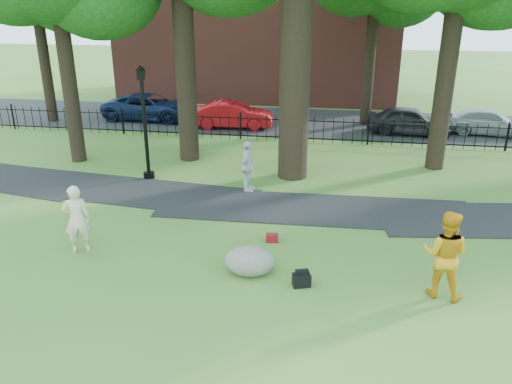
% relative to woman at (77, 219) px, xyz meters
% --- Properties ---
extents(ground, '(120.00, 120.00, 0.00)m').
position_rel_woman_xyz_m(ground, '(4.98, -0.01, -0.94)').
color(ground, '#376021').
rests_on(ground, ground).
extents(footpath, '(36.07, 3.85, 0.03)m').
position_rel_woman_xyz_m(footpath, '(5.98, 3.89, -0.94)').
color(footpath, black).
rests_on(footpath, ground).
extents(street, '(80.00, 7.00, 0.02)m').
position_rel_woman_xyz_m(street, '(4.98, 15.99, -0.94)').
color(street, black).
rests_on(street, ground).
extents(iron_fence, '(44.00, 0.04, 1.20)m').
position_rel_woman_xyz_m(iron_fence, '(4.98, 11.99, -0.34)').
color(iron_fence, black).
rests_on(iron_fence, ground).
extents(brick_building, '(18.00, 8.00, 12.00)m').
position_rel_woman_xyz_m(brick_building, '(0.98, 23.99, 5.06)').
color(brick_building, brown).
rests_on(brick_building, ground).
extents(woman, '(0.81, 0.71, 1.88)m').
position_rel_woman_xyz_m(woman, '(0.00, 0.00, 0.00)').
color(woman, beige).
rests_on(woman, ground).
extents(man, '(1.19, 1.03, 2.07)m').
position_rel_woman_xyz_m(man, '(9.11, -0.59, 0.09)').
color(man, orange).
rests_on(man, ground).
extents(pedestrian, '(0.56, 1.11, 1.82)m').
position_rel_woman_xyz_m(pedestrian, '(3.59, 5.15, -0.03)').
color(pedestrian, silver).
rests_on(pedestrian, ground).
extents(boulder, '(1.39, 1.14, 0.73)m').
position_rel_woman_xyz_m(boulder, '(4.65, -0.32, -0.58)').
color(boulder, slate).
rests_on(boulder, ground).
extents(lamppost, '(0.41, 0.41, 4.17)m').
position_rel_woman_xyz_m(lamppost, '(-0.32, 5.86, 1.11)').
color(lamppost, black).
rests_on(lamppost, ground).
extents(backpack, '(0.47, 0.37, 0.31)m').
position_rel_woman_xyz_m(backpack, '(5.98, -0.75, -0.78)').
color(backpack, black).
rests_on(backpack, ground).
extents(red_bag, '(0.36, 0.25, 0.23)m').
position_rel_woman_xyz_m(red_bag, '(4.98, 1.41, -0.83)').
color(red_bag, maroon).
rests_on(red_bag, ground).
extents(red_sedan, '(4.25, 1.82, 1.36)m').
position_rel_woman_xyz_m(red_sedan, '(1.13, 14.14, -0.26)').
color(red_sedan, '#B20D14').
rests_on(red_sedan, ground).
extents(navy_van, '(5.18, 2.48, 1.43)m').
position_rel_woman_xyz_m(navy_van, '(-3.82, 15.21, -0.23)').
color(navy_van, '#0B1A3A').
rests_on(navy_van, ground).
extents(grey_car, '(4.22, 2.03, 1.39)m').
position_rel_woman_xyz_m(grey_car, '(10.04, 14.30, -0.24)').
color(grey_car, black).
rests_on(grey_car, ground).
extents(silver_car, '(4.40, 2.20, 1.23)m').
position_rel_woman_xyz_m(silver_car, '(13.98, 14.94, -0.33)').
color(silver_car, '#9B9DA4').
rests_on(silver_car, ground).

